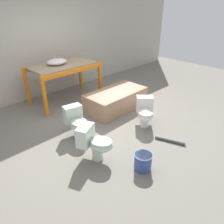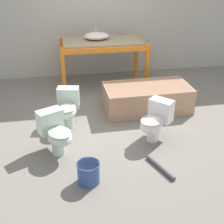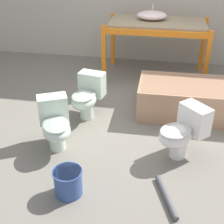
% 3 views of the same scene
% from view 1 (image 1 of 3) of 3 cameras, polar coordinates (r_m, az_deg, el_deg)
% --- Properties ---
extents(ground_plane, '(12.00, 12.00, 0.00)m').
position_cam_1_polar(ground_plane, '(4.99, -3.36, -1.70)').
color(ground_plane, slate).
extents(warehouse_wall_rear, '(10.80, 0.08, 3.20)m').
position_cam_1_polar(warehouse_wall_rear, '(6.22, -17.96, 18.61)').
color(warehouse_wall_rear, '#B2AD9E').
rests_on(warehouse_wall_rear, ground_plane).
extents(shelving_rack, '(1.72, 0.94, 0.98)m').
position_cam_1_polar(shelving_rack, '(5.72, -12.57, 10.66)').
color(shelving_rack, orange).
rests_on(shelving_rack, ground_plane).
extents(sink_basin, '(0.51, 0.40, 0.22)m').
position_cam_1_polar(sink_basin, '(5.68, -14.17, 12.63)').
color(sink_basin, silver).
rests_on(sink_basin, shelving_rack).
extents(bathtub_main, '(1.53, 0.81, 0.45)m').
position_cam_1_polar(bathtub_main, '(5.35, 1.02, 3.56)').
color(bathtub_main, tan).
rests_on(bathtub_main, ground_plane).
extents(toilet_near, '(0.65, 0.64, 0.60)m').
position_cam_1_polar(toilet_near, '(4.61, 8.60, 0.12)').
color(toilet_near, white).
rests_on(toilet_near, ground_plane).
extents(toilet_far, '(0.44, 0.63, 0.60)m').
position_cam_1_polar(toilet_far, '(4.25, -9.20, -2.47)').
color(toilet_far, silver).
rests_on(toilet_far, ground_plane).
extents(toilet_extra, '(0.55, 0.66, 0.60)m').
position_cam_1_polar(toilet_extra, '(3.64, -4.52, -7.82)').
color(toilet_extra, silver).
rests_on(toilet_extra, ground_plane).
extents(bucket_white, '(0.29, 0.29, 0.28)m').
position_cam_1_polar(bucket_white, '(3.57, 8.08, -12.61)').
color(bucket_white, '#334C8C').
rests_on(bucket_white, ground_plane).
extents(loose_pipe, '(0.25, 0.55, 0.06)m').
position_cam_1_polar(loose_pipe, '(4.33, 14.90, -7.21)').
color(loose_pipe, '#4C4C51').
rests_on(loose_pipe, ground_plane).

